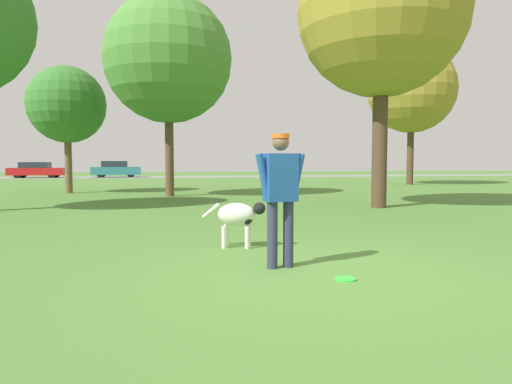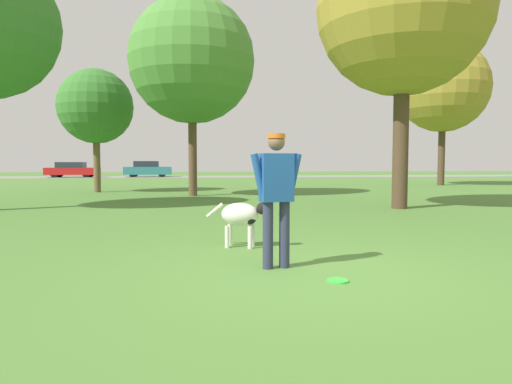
{
  "view_description": "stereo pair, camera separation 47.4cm",
  "coord_description": "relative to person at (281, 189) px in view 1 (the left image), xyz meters",
  "views": [
    {
      "loc": [
        -1.76,
        -5.09,
        1.31
      ],
      "look_at": [
        -0.52,
        1.08,
        0.9
      ],
      "focal_mm": 32.0,
      "sensor_mm": 36.0,
      "label": 1
    },
    {
      "loc": [
        -1.29,
        -5.16,
        1.31
      ],
      "look_at": [
        -0.52,
        1.08,
        0.9
      ],
      "focal_mm": 32.0,
      "sensor_mm": 36.0,
      "label": 2
    }
  ],
  "objects": [
    {
      "name": "parked_car_teal",
      "position": [
        -5.66,
        36.87,
        -0.26
      ],
      "size": [
        4.29,
        2.0,
        1.44
      ],
      "rotation": [
        0.0,
        0.0,
        0.05
      ],
      "color": "teal",
      "rests_on": "ground_plane"
    },
    {
      "name": "tree_far_right",
      "position": [
        12.96,
        19.43,
        4.64
      ],
      "size": [
        5.13,
        5.13,
        8.2
      ],
      "color": "#4C3826",
      "rests_on": "ground_plane"
    },
    {
      "name": "tree_mid_center",
      "position": [
        -1.21,
        12.58,
        4.28
      ],
      "size": [
        4.88,
        4.88,
        7.7
      ],
      "color": "brown",
      "rests_on": "ground_plane"
    },
    {
      "name": "dog",
      "position": [
        -0.29,
        1.45,
        -0.49
      ],
      "size": [
        0.98,
        0.51,
        0.7
      ],
      "rotation": [
        0.0,
        0.0,
        5.98
      ],
      "color": "silver",
      "rests_on": "ground_plane"
    },
    {
      "name": "frisbee",
      "position": [
        0.57,
        -0.72,
        -0.97
      ],
      "size": [
        0.24,
        0.24,
        0.02
      ],
      "color": "#33D838",
      "rests_on": "ground_plane"
    },
    {
      "name": "parked_car_red",
      "position": [
        -12.19,
        36.63,
        -0.3
      ],
      "size": [
        4.51,
        1.73,
        1.35
      ],
      "rotation": [
        0.0,
        0.0,
        -0.01
      ],
      "color": "red",
      "rests_on": "ground_plane"
    },
    {
      "name": "person",
      "position": [
        0.0,
        0.0,
        0.0
      ],
      "size": [
        0.66,
        0.28,
        1.66
      ],
      "rotation": [
        0.0,
        0.0,
        0.16
      ],
      "color": "#2D334C",
      "rests_on": "ground_plane"
    },
    {
      "name": "ground_plane",
      "position": [
        0.36,
        -0.35,
        -0.98
      ],
      "size": [
        120.0,
        120.0,
        0.0
      ],
      "primitive_type": "plane",
      "color": "#4C7A33"
    },
    {
      "name": "far_road_strip",
      "position": [
        0.36,
        37.0,
        -0.97
      ],
      "size": [
        120.0,
        6.0,
        0.01
      ],
      "color": "gray",
      "rests_on": "ground_plane"
    },
    {
      "name": "tree_far_left",
      "position": [
        -5.45,
        15.33,
        2.78
      ],
      "size": [
        3.25,
        3.25,
        5.39
      ],
      "color": "brown",
      "rests_on": "ground_plane"
    },
    {
      "name": "tree_near_right",
      "position": [
        4.72,
        6.85,
        4.59
      ],
      "size": [
        4.82,
        4.82,
        8.0
      ],
      "color": "#4C3826",
      "rests_on": "ground_plane"
    }
  ]
}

